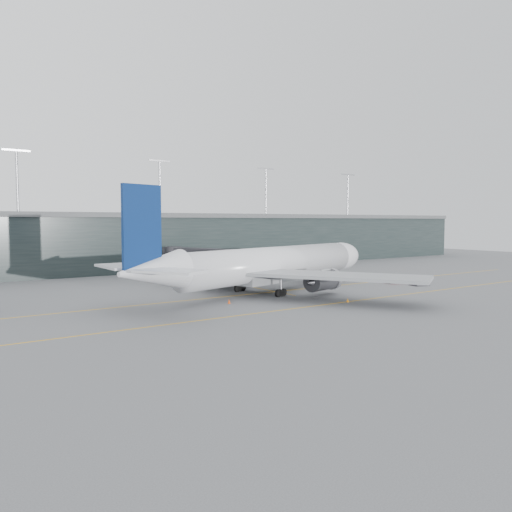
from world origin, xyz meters
TOP-DOWN VIEW (x-y plane):
  - ground at (0.00, 0.00)m, footprint 320.00×320.00m
  - taxiline_a at (0.00, -4.00)m, footprint 160.00×0.25m
  - taxiline_b at (0.00, -20.00)m, footprint 160.00×0.25m
  - taxiline_lead_main at (5.00, 20.00)m, footprint 0.25×60.00m
  - terminal at (-0.00, 58.00)m, footprint 240.00×36.00m
  - main_aircraft at (4.33, -3.78)m, footprint 63.63×58.50m
  - jet_bridge at (13.02, 22.71)m, footprint 21.38×44.36m
  - gse_cart at (32.39, -8.17)m, footprint 2.87×2.31m
  - baggage_dolly at (34.45, -13.45)m, footprint 3.60×3.08m
  - uld_a at (-3.95, 9.74)m, footprint 2.20×1.83m
  - uld_b at (-1.63, 12.39)m, footprint 2.28×2.08m
  - uld_c at (-1.19, 10.82)m, footprint 1.92×1.57m
  - cone_nose at (32.06, -6.26)m, footprint 0.47×0.47m
  - cone_wing_stbd at (7.45, -20.32)m, footprint 0.40×0.40m
  - cone_wing_port at (8.98, 10.76)m, footprint 0.50×0.50m
  - cone_tail at (-9.08, -10.66)m, footprint 0.46×0.46m

SIDE VIEW (x-z plane):
  - ground at x=0.00m, z-range 0.00..0.00m
  - taxiline_a at x=0.00m, z-range 0.00..0.02m
  - taxiline_b at x=0.00m, z-range 0.00..0.02m
  - taxiline_lead_main at x=5.00m, z-range 0.00..0.02m
  - baggage_dolly at x=34.45m, z-range 0.03..0.35m
  - cone_wing_stbd at x=7.45m, z-range 0.00..0.64m
  - cone_tail at x=-9.08m, z-range 0.00..0.73m
  - cone_nose at x=32.06m, z-range 0.00..0.74m
  - cone_wing_port at x=8.98m, z-range 0.00..0.79m
  - uld_c at x=-1.19m, z-range 0.04..1.72m
  - uld_b at x=-1.63m, z-range 0.04..1.72m
  - gse_cart at x=32.39m, z-range 0.10..1.79m
  - uld_a at x=-3.95m, z-range 0.05..1.92m
  - jet_bridge at x=13.02m, z-range 1.67..8.39m
  - main_aircraft at x=4.33m, z-range -3.98..14.16m
  - terminal at x=0.00m, z-range -6.88..22.12m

